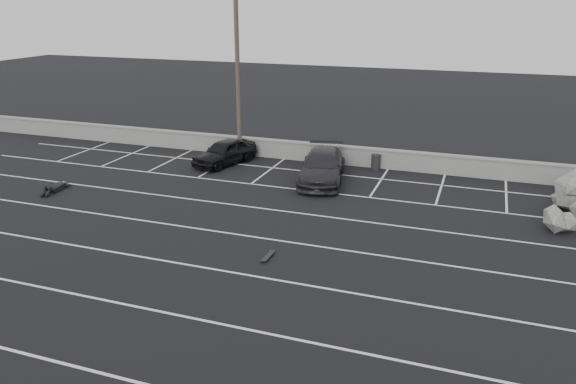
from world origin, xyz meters
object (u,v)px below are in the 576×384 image
at_px(utility_pole, 238,75).
at_px(trash_bin, 376,162).
at_px(person, 58,185).
at_px(skateboard, 268,256).
at_px(car_left, 225,152).
at_px(car_right, 322,167).

bearing_deg(utility_pole, trash_bin, 2.92).
bearing_deg(person, trash_bin, 22.05).
height_order(utility_pole, skateboard, utility_pole).
bearing_deg(person, car_left, 39.96).
height_order(car_right, utility_pole, utility_pole).
relative_size(utility_pole, person, 3.71).
bearing_deg(car_left, car_right, 6.97).
bearing_deg(car_right, skateboard, -96.39).
distance_m(car_left, skateboard, 12.34).
bearing_deg(utility_pole, skateboard, -61.50).
relative_size(car_left, utility_pole, 0.43).
xyz_separation_m(person, skateboard, (12.39, -3.67, -0.17)).
xyz_separation_m(car_left, car_right, (5.95, -1.12, 0.06)).
bearing_deg(car_right, car_left, 158.52).
xyz_separation_m(car_right, person, (-11.66, -5.57, -0.52)).
height_order(trash_bin, skateboard, trash_bin).
bearing_deg(person, utility_pole, 43.99).
bearing_deg(car_left, trash_bin, 30.22).
xyz_separation_m(car_right, trash_bin, (2.17, 2.94, -0.34)).
relative_size(car_left, car_right, 0.78).
distance_m(utility_pole, skateboard, 14.20).
height_order(person, skateboard, person).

